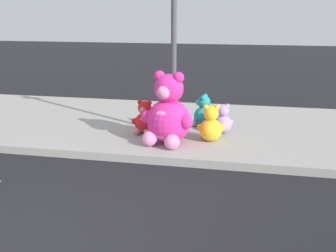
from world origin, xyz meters
TOP-DOWN VIEW (x-y plane):
  - sidewalk at (0.00, 5.20)m, footprint 28.00×4.40m
  - sign_pole at (1.00, 4.40)m, footprint 0.56×0.11m
  - plush_pink_large at (1.01, 3.81)m, footprint 1.05×0.97m
  - plush_yellow at (1.79, 4.12)m, footprint 0.56×0.50m
  - plush_red at (0.40, 4.35)m, footprint 0.54×0.48m
  - plush_teal at (1.51, 5.15)m, footprint 0.49×0.54m
  - plush_brown at (0.50, 4.96)m, footprint 0.34×0.34m
  - plush_lavender at (1.98, 4.70)m, footprint 0.47×0.44m

SIDE VIEW (x-z plane):
  - sidewalk at x=0.00m, z-range 0.00..0.15m
  - plush_brown at x=0.50m, z-range 0.10..0.58m
  - plush_lavender at x=1.98m, z-range 0.09..0.71m
  - plush_red at x=0.40m, z-range 0.08..0.78m
  - plush_teal at x=1.51m, z-range 0.08..0.79m
  - plush_yellow at x=1.79m, z-range 0.08..0.80m
  - plush_pink_large at x=1.01m, z-range 0.01..1.40m
  - sign_pole at x=1.00m, z-range 0.25..3.45m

